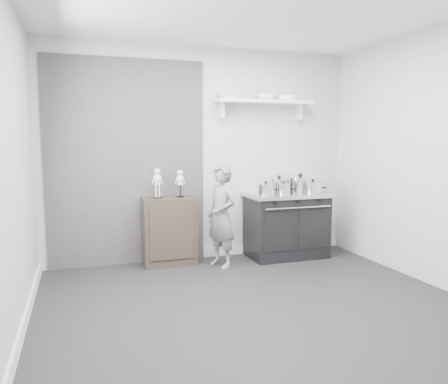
# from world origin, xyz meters

# --- Properties ---
(ground) EXTENTS (4.00, 4.00, 0.00)m
(ground) POSITION_xyz_m (0.00, 0.00, 0.00)
(ground) COLOR black
(ground) RESTS_ON ground
(room_shell) EXTENTS (4.02, 3.62, 2.71)m
(room_shell) POSITION_xyz_m (-0.09, 0.15, 1.64)
(room_shell) COLOR #9D9D9B
(room_shell) RESTS_ON ground
(wall_shelf) EXTENTS (1.30, 0.26, 0.24)m
(wall_shelf) POSITION_xyz_m (0.80, 1.68, 2.01)
(wall_shelf) COLOR silver
(wall_shelf) RESTS_ON room_shell
(stove) EXTENTS (1.06, 0.66, 0.85)m
(stove) POSITION_xyz_m (1.05, 1.48, 0.43)
(stove) COLOR black
(stove) RESTS_ON ground
(side_cabinet) EXTENTS (0.64, 0.37, 0.83)m
(side_cabinet) POSITION_xyz_m (-0.49, 1.61, 0.42)
(side_cabinet) COLOR black
(side_cabinet) RESTS_ON ground
(child) EXTENTS (0.45, 0.53, 1.24)m
(child) POSITION_xyz_m (0.09, 1.30, 0.62)
(child) COLOR slate
(child) RESTS_ON ground
(pot_front_left) EXTENTS (0.30, 0.21, 0.17)m
(pot_front_left) POSITION_xyz_m (0.71, 1.39, 0.92)
(pot_front_left) COLOR silver
(pot_front_left) RESTS_ON stove
(pot_back_left) EXTENTS (0.36, 0.27, 0.22)m
(pot_back_left) POSITION_xyz_m (0.98, 1.58, 0.94)
(pot_back_left) COLOR silver
(pot_back_left) RESTS_ON stove
(pot_back_right) EXTENTS (0.41, 0.33, 0.24)m
(pot_back_right) POSITION_xyz_m (1.30, 1.59, 0.94)
(pot_back_right) COLOR silver
(pot_back_right) RESTS_ON stove
(pot_front_right) EXTENTS (0.32, 0.23, 0.19)m
(pot_front_right) POSITION_xyz_m (1.34, 1.33, 0.92)
(pot_front_right) COLOR silver
(pot_front_right) RESTS_ON stove
(pot_front_center) EXTENTS (0.26, 0.18, 0.17)m
(pot_front_center) POSITION_xyz_m (0.94, 1.34, 0.92)
(pot_front_center) COLOR silver
(pot_front_center) RESTS_ON stove
(skeleton_full) EXTENTS (0.12, 0.07, 0.41)m
(skeleton_full) POSITION_xyz_m (-0.62, 1.61, 1.04)
(skeleton_full) COLOR beige
(skeleton_full) RESTS_ON side_cabinet
(skeleton_torso) EXTENTS (0.11, 0.07, 0.39)m
(skeleton_torso) POSITION_xyz_m (-0.34, 1.61, 1.02)
(skeleton_torso) COLOR beige
(skeleton_torso) RESTS_ON side_cabinet
(bowl_large) EXTENTS (0.31, 0.31, 0.08)m
(bowl_large) POSITION_xyz_m (0.34, 1.67, 2.08)
(bowl_large) COLOR white
(bowl_large) RESTS_ON wall_shelf
(bowl_small) EXTENTS (0.25, 0.25, 0.08)m
(bowl_small) POSITION_xyz_m (0.82, 1.67, 2.08)
(bowl_small) COLOR white
(bowl_small) RESTS_ON wall_shelf
(plate_stack) EXTENTS (0.26, 0.26, 0.06)m
(plate_stack) POSITION_xyz_m (1.13, 1.67, 2.07)
(plate_stack) COLOR white
(plate_stack) RESTS_ON wall_shelf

